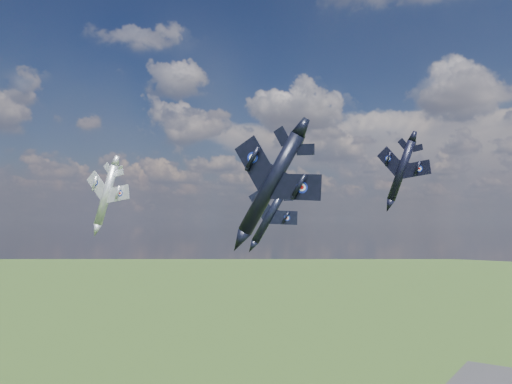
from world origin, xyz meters
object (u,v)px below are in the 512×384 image
Objects in this scene: jet_lead_navy at (270,216)px; jet_left_silver at (106,195)px; jet_high_navy at (401,171)px; jet_right_navy at (271,184)px.

jet_left_silver reaches higher than jet_lead_navy.
jet_high_navy is 0.90× the size of jet_left_silver.
jet_lead_navy is 0.96× the size of jet_right_navy.
jet_lead_navy is at bearing 2.41° from jet_left_silver.
jet_high_navy is (-3.78, 47.26, 5.26)m from jet_right_navy.
jet_lead_navy is 0.91× the size of jet_high_navy.
jet_high_navy is at bearing 83.12° from jet_right_navy.
jet_high_navy is 55.50m from jet_left_silver.
jet_left_silver is (-54.00, 23.93, 1.48)m from jet_right_navy.
jet_right_navy is 59.08m from jet_left_silver.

